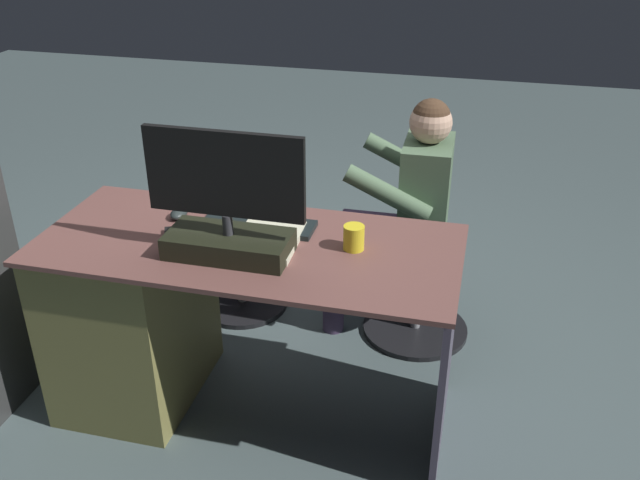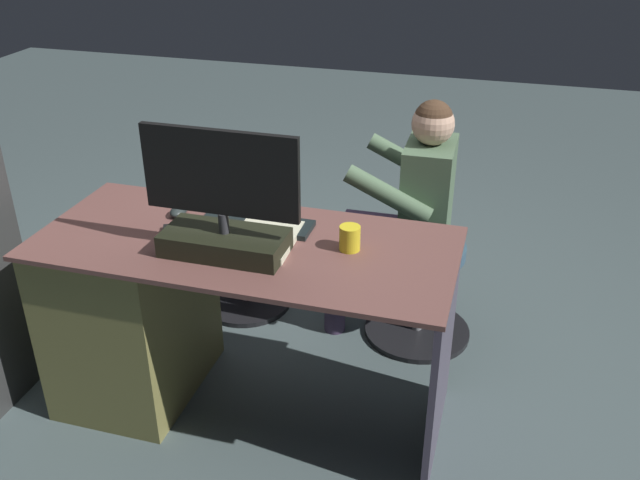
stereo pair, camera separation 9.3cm
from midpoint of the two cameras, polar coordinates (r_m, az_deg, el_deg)
ground_plane at (r=3.20m, az=-3.94°, el=-9.25°), size 10.00×10.00×0.00m
desk at (r=2.85m, az=-14.48°, el=-5.66°), size 1.52×0.67×0.76m
monitor at (r=2.37m, az=-8.71°, el=1.82°), size 0.55×0.21×0.45m
keyboard at (r=2.60m, az=-5.98°, el=1.24°), size 0.42×0.14×0.02m
computer_mouse at (r=2.72m, az=-12.42°, el=2.15°), size 0.06×0.10×0.04m
cup at (r=2.42m, az=1.69°, el=0.19°), size 0.07×0.07×0.09m
tv_remote at (r=2.56m, az=-13.15°, el=0.17°), size 0.10×0.16×0.02m
notebook_binder at (r=2.49m, az=-5.39°, el=-0.02°), size 0.23×0.31×0.02m
office_chair_teddy at (r=3.41m, az=-7.35°, el=-1.21°), size 0.45×0.45×0.48m
teddy_bear at (r=3.26m, az=-7.66°, el=4.45°), size 0.25×0.25×0.37m
visitor_chair at (r=3.22m, az=7.23°, el=-3.50°), size 0.49×0.49×0.48m
person at (r=3.04m, az=5.94°, el=3.15°), size 0.53×0.48×1.13m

